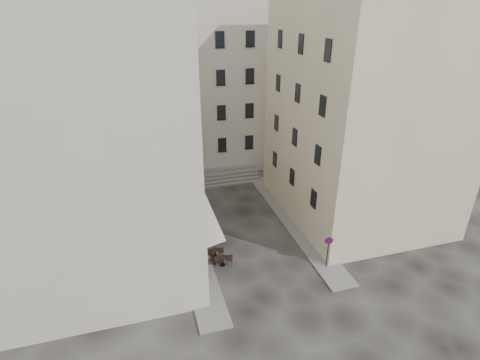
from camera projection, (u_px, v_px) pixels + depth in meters
name	position (u px, v px, depth m)	size (l,w,h in m)	color
ground	(254.00, 249.00, 28.81)	(90.00, 90.00, 0.00)	black
sidewalk_left	(187.00, 230.00, 31.11)	(2.00, 22.00, 0.12)	slate
sidewalk_right	(292.00, 220.00, 32.51)	(2.00, 18.00, 0.12)	slate
building_left	(88.00, 120.00, 24.30)	(12.20, 16.20, 20.60)	beige
building_right	(364.00, 109.00, 30.45)	(12.20, 14.20, 18.60)	beige
building_back	(192.00, 81.00, 40.98)	(18.20, 10.20, 18.60)	beige
cafe_storefront	(195.00, 230.00, 27.77)	(1.74, 7.30, 3.50)	#4C0A0E
stone_steps	(217.00, 178.00, 39.52)	(9.00, 3.15, 0.80)	slate
bollard_near	(215.00, 259.00, 26.90)	(0.12, 0.12, 0.98)	black
bollard_mid	(205.00, 233.00, 29.93)	(0.12, 0.12, 0.98)	black
bollard_far	(197.00, 211.00, 32.96)	(0.12, 0.12, 0.98)	black
no_parking_sign	(328.00, 246.00, 26.03)	(0.58, 0.20, 2.63)	black
bistro_table_a	(223.00, 260.00, 26.87)	(1.33, 0.62, 0.93)	black
bistro_table_b	(215.00, 252.00, 27.74)	(1.23, 0.58, 0.86)	black
bistro_table_c	(214.00, 239.00, 29.22)	(1.41, 0.66, 0.99)	black
bistro_table_d	(209.00, 227.00, 30.91)	(1.17, 0.55, 0.82)	black
bistro_table_e	(202.00, 217.00, 32.27)	(1.26, 0.59, 0.88)	black
pedestrian	(220.00, 234.00, 29.28)	(0.59, 0.39, 1.62)	#242328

